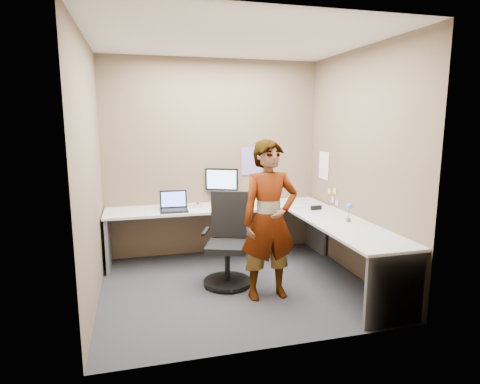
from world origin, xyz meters
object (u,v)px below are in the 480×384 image
object	(u,v)px
person	(269,220)
desk	(263,226)
monitor	(222,181)
office_chair	(228,248)

from	to	relation	value
person	desk	bearing A→B (deg)	74.83
desk	monitor	world-z (taller)	monitor
monitor	office_chair	world-z (taller)	monitor
desk	office_chair	xyz separation A→B (m)	(-0.50, -0.26, -0.16)
desk	office_chair	size ratio (longest dim) A/B	2.86
monitor	office_chair	distance (m)	1.23
desk	monitor	xyz separation A→B (m)	(-0.35, 0.78, 0.45)
desk	office_chair	distance (m)	0.59
person	office_chair	bearing A→B (deg)	124.18
desk	person	distance (m)	0.78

